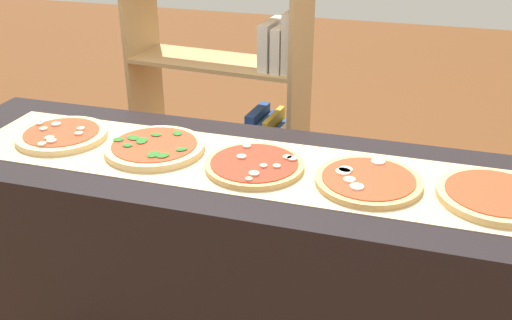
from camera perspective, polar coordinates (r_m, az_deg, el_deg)
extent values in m
cube|color=black|center=(1.96, 0.00, -12.44)|extent=(2.10, 0.59, 0.90)
cube|color=tan|center=(1.72, 0.00, -0.57)|extent=(1.79, 0.37, 0.00)
cylinder|color=#E5C17F|center=(1.99, -18.23, 2.29)|extent=(0.29, 0.29, 0.02)
cylinder|color=red|center=(1.99, -18.27, 2.59)|extent=(0.24, 0.24, 0.00)
cylinder|color=#C6B28E|center=(2.02, -19.83, 2.85)|extent=(0.03, 0.03, 0.01)
cylinder|color=#C6B28E|center=(1.94, -19.33, 2.02)|extent=(0.03, 0.03, 0.01)
cylinder|color=#C6B28E|center=(2.07, -20.18, 3.32)|extent=(0.02, 0.02, 0.01)
cylinder|color=#C6B28E|center=(1.92, -19.13, 1.75)|extent=(0.03, 0.03, 0.01)
cylinder|color=#C6B28E|center=(1.95, -16.74, 2.47)|extent=(0.03, 0.03, 0.01)
cylinder|color=#C6B28E|center=(1.98, -16.56, 2.93)|extent=(0.03, 0.03, 0.01)
cylinder|color=#C6B28E|center=(1.91, -19.96, 1.47)|extent=(0.03, 0.03, 0.01)
cylinder|color=#C6B28E|center=(2.04, -18.74, 3.29)|extent=(0.03, 0.03, 0.01)
cylinder|color=#E5C17F|center=(1.83, -9.76, 1.18)|extent=(0.30, 0.30, 0.02)
cylinder|color=red|center=(1.83, -9.79, 1.52)|extent=(0.26, 0.26, 0.00)
ellipsoid|color=#286B23|center=(1.74, -8.98, 0.46)|extent=(0.05, 0.05, 0.00)
ellipsoid|color=#286B23|center=(1.88, -9.63, 2.44)|extent=(0.04, 0.03, 0.00)
ellipsoid|color=#286B23|center=(1.88, -11.88, 2.21)|extent=(0.04, 0.04, 0.00)
ellipsoid|color=#286B23|center=(1.85, -10.96, 1.85)|extent=(0.04, 0.05, 0.00)
ellipsoid|color=#286B23|center=(1.77, -7.19, 1.04)|extent=(0.04, 0.04, 0.00)
ellipsoid|color=#286B23|center=(1.87, -11.76, 2.14)|extent=(0.05, 0.05, 0.00)
ellipsoid|color=#286B23|center=(1.88, -7.60, 2.59)|extent=(0.04, 0.05, 0.00)
ellipsoid|color=#286B23|center=(1.75, -9.87, 0.56)|extent=(0.04, 0.05, 0.00)
ellipsoid|color=#286B23|center=(1.83, -12.31, 1.41)|extent=(0.03, 0.03, 0.00)
ellipsoid|color=#286B23|center=(1.87, -13.17, 1.94)|extent=(0.04, 0.04, 0.00)
cylinder|color=tan|center=(1.70, -0.16, -0.53)|extent=(0.29, 0.29, 0.02)
cylinder|color=red|center=(1.70, -0.16, -0.24)|extent=(0.25, 0.25, 0.00)
cylinder|color=#C6B28E|center=(1.72, -1.45, 0.28)|extent=(0.03, 0.03, 0.01)
cylinder|color=#C6B28E|center=(1.72, 3.03, 0.26)|extent=(0.03, 0.03, 0.01)
cylinder|color=#C6B28E|center=(1.67, 0.73, -0.57)|extent=(0.02, 0.02, 0.01)
cylinder|color=#C6B28E|center=(1.71, 3.50, 0.14)|extent=(0.03, 0.03, 0.01)
cylinder|color=#C6B28E|center=(1.79, -0.91, 1.35)|extent=(0.03, 0.03, 0.01)
cylinder|color=#C6B28E|center=(1.59, -0.70, -1.86)|extent=(0.02, 0.02, 0.01)
cylinder|color=#C6B28E|center=(1.67, 2.01, -0.60)|extent=(0.02, 0.02, 0.01)
cylinder|color=#C6B28E|center=(1.62, -0.20, -1.32)|extent=(0.03, 0.03, 0.01)
cylinder|color=tan|center=(1.64, 10.79, -2.03)|extent=(0.29, 0.29, 0.02)
cylinder|color=red|center=(1.64, 10.82, -1.73)|extent=(0.25, 0.25, 0.00)
cylinder|color=#EFE5CC|center=(1.67, 8.65, -0.92)|extent=(0.04, 0.04, 0.00)
cylinder|color=#EFE5CC|center=(1.58, 9.70, -2.55)|extent=(0.04, 0.04, 0.00)
cylinder|color=#EFE5CC|center=(1.73, 11.70, -0.14)|extent=(0.04, 0.04, 0.00)
cylinder|color=#EFE5CC|center=(1.65, 8.40, -1.11)|extent=(0.04, 0.04, 0.00)
cylinder|color=#EFE5CC|center=(1.61, 9.01, -1.88)|extent=(0.03, 0.03, 0.00)
cylinder|color=#DBB26B|center=(1.66, 22.07, -3.23)|extent=(0.30, 0.30, 0.02)
cylinder|color=red|center=(1.66, 22.13, -2.90)|extent=(0.26, 0.26, 0.00)
cube|color=tan|center=(2.65, 4.17, 3.92)|extent=(0.05, 0.29, 1.35)
cube|color=tan|center=(2.97, -10.54, 5.99)|extent=(0.05, 0.29, 1.35)
cube|color=tan|center=(3.09, -3.25, -6.58)|extent=(0.79, 0.36, 0.02)
cube|color=#B22823|center=(2.93, 3.03, -6.48)|extent=(0.06, 0.24, 0.16)
cube|color=#234799|center=(2.93, 2.17, -6.05)|extent=(0.05, 0.19, 0.19)
cube|color=#234799|center=(2.93, 1.33, -5.38)|extent=(0.05, 0.21, 0.25)
cube|color=#47423D|center=(2.94, 0.60, -5.23)|extent=(0.06, 0.24, 0.25)
cube|color=tan|center=(2.87, -3.47, 0.91)|extent=(0.79, 0.36, 0.02)
cube|color=silver|center=(2.70, 3.42, 1.89)|extent=(0.05, 0.25, 0.21)
cube|color=#234799|center=(2.72, 2.59, 1.69)|extent=(0.05, 0.18, 0.18)
cube|color=gold|center=(2.73, 1.70, 2.28)|extent=(0.05, 0.23, 0.22)
cube|color=#234799|center=(2.74, 0.96, 2.15)|extent=(0.05, 0.22, 0.20)
cube|color=#234799|center=(2.75, 0.16, 2.65)|extent=(0.06, 0.21, 0.23)
cube|color=#B22823|center=(2.78, -0.67, 2.12)|extent=(0.05, 0.22, 0.16)
cube|color=tan|center=(2.72, -3.72, 9.44)|extent=(0.79, 0.36, 0.02)
cube|color=silver|center=(2.55, 3.63, 11.52)|extent=(0.05, 0.23, 0.25)
cube|color=silver|center=(2.57, 2.69, 10.91)|extent=(0.06, 0.24, 0.19)
cube|color=silver|center=(2.59, 1.47, 11.17)|extent=(0.06, 0.22, 0.20)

